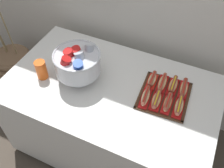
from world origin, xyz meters
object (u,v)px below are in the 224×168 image
at_px(hot_dog_2, 167,103).
at_px(hot_dog_5, 162,83).
at_px(buffet_table, 111,116).
at_px(hot_dog_7, 184,89).
at_px(hot_dog_0, 145,97).
at_px(hot_dog_4, 152,80).
at_px(hot_dog_1, 156,100).
at_px(hot_dog_6, 173,86).
at_px(cup_stack, 41,70).
at_px(serving_tray, 164,96).
at_px(floor_vase, 17,72).
at_px(punch_bowl, 78,62).
at_px(hot_dog_3, 179,107).

xyz_separation_m(hot_dog_2, hot_dog_5, (-0.08, 0.16, -0.00)).
distance_m(buffet_table, hot_dog_7, 0.65).
distance_m(hot_dog_0, hot_dog_4, 0.17).
bearing_deg(hot_dog_1, buffet_table, 178.56).
bearing_deg(hot_dog_1, hot_dog_7, 51.14).
bearing_deg(hot_dog_6, hot_dog_4, -176.59).
relative_size(hot_dog_1, hot_dog_5, 0.90).
bearing_deg(hot_dog_1, hot_dog_6, 68.97).
bearing_deg(hot_dog_6, cup_stack, -162.60).
bearing_deg(hot_dog_5, hot_dog_0, -111.03).
bearing_deg(serving_tray, hot_dog_7, 39.67).
bearing_deg(buffet_table, hot_dog_5, 25.25).
height_order(hot_dog_0, hot_dog_2, same).
xyz_separation_m(hot_dog_2, hot_dog_6, (-0.01, 0.16, 0.00)).
bearing_deg(floor_vase, cup_stack, -25.05).
relative_size(buffet_table, hot_dog_7, 8.59).
relative_size(hot_dog_1, hot_dog_4, 1.06).
height_order(serving_tray, hot_dog_5, hot_dog_5).
bearing_deg(cup_stack, hot_dog_4, 20.01).
bearing_deg(serving_tray, hot_dog_2, -62.14).
bearing_deg(punch_bowl, hot_dog_0, 0.81).
relative_size(hot_dog_3, hot_dog_6, 1.02).
distance_m(serving_tray, hot_dog_4, 0.14).
relative_size(floor_vase, hot_dog_6, 5.53).
height_order(floor_vase, hot_dog_3, floor_vase).
xyz_separation_m(hot_dog_1, cup_stack, (-0.83, -0.11, 0.04)).
relative_size(hot_dog_2, hot_dog_3, 0.97).
xyz_separation_m(serving_tray, hot_dog_7, (0.11, 0.09, 0.03)).
bearing_deg(hot_dog_5, hot_dog_3, -44.32).
xyz_separation_m(floor_vase, hot_dog_6, (1.60, -0.04, 0.58)).
bearing_deg(hot_dog_3, hot_dog_2, -176.59).
height_order(hot_dog_1, punch_bowl, punch_bowl).
distance_m(hot_dog_2, punch_bowl, 0.67).
bearing_deg(cup_stack, hot_dog_7, 16.38).
xyz_separation_m(hot_dog_0, cup_stack, (-0.76, -0.11, 0.04)).
bearing_deg(serving_tray, floor_vase, 175.27).
height_order(floor_vase, serving_tray, floor_vase).
height_order(buffet_table, cup_stack, cup_stack).
distance_m(hot_dog_0, hot_dog_3, 0.23).
bearing_deg(hot_dog_2, floor_vase, 172.57).
height_order(buffet_table, floor_vase, floor_vase).
xyz_separation_m(hot_dog_0, hot_dog_4, (-0.01, 0.16, 0.00)).
relative_size(hot_dog_4, hot_dog_5, 0.85).
height_order(floor_vase, hot_dog_7, floor_vase).
relative_size(buffet_table, floor_vase, 1.62).
relative_size(hot_dog_4, hot_dog_7, 0.88).
distance_m(buffet_table, hot_dog_3, 0.64).
height_order(hot_dog_5, cup_stack, cup_stack).
bearing_deg(hot_dog_4, hot_dog_1, -62.14).
distance_m(hot_dog_4, punch_bowl, 0.54).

